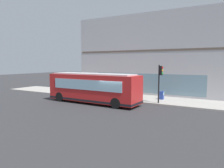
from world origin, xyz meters
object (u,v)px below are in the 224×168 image
pedestrian_walking_along_curb (129,89)px  pedestrian_near_building_entrance (107,86)px  fire_hydrant (135,92)px  traffic_light_near_corner (160,77)px  newspaper_vending_box (162,95)px  city_bus_nearside (93,88)px

pedestrian_walking_along_curb → pedestrian_near_building_entrance: bearing=63.5°
fire_hydrant → traffic_light_near_corner: bearing=-129.6°
fire_hydrant → pedestrian_near_building_entrance: bearing=84.2°
fire_hydrant → newspaper_vending_box: bearing=-108.4°
city_bus_nearside → fire_hydrant: bearing=-18.4°
pedestrian_walking_along_curb → newspaper_vending_box: bearing=-83.5°
city_bus_nearside → pedestrian_walking_along_curb: 4.87m
city_bus_nearside → fire_hydrant: city_bus_nearside is taller
fire_hydrant → pedestrian_walking_along_curb: bearing=177.0°
pedestrian_near_building_entrance → city_bus_nearside: bearing=-160.9°
traffic_light_near_corner → fire_hydrant: traffic_light_near_corner is taller
pedestrian_near_building_entrance → newspaper_vending_box: size_ratio=1.73×
fire_hydrant → city_bus_nearside: bearing=161.6°
traffic_light_near_corner → pedestrian_near_building_entrance: traffic_light_near_corner is taller
city_bus_nearside → pedestrian_near_building_entrance: bearing=19.1°
city_bus_nearside → pedestrian_near_building_entrance: size_ratio=6.50×
fire_hydrant → newspaper_vending_box: newspaper_vending_box is taller
fire_hydrant → pedestrian_near_building_entrance: pedestrian_near_building_entrance is taller
pedestrian_near_building_entrance → newspaper_vending_box: 8.17m
fire_hydrant → pedestrian_walking_along_curb: pedestrian_walking_along_curb is taller
pedestrian_walking_along_curb → newspaper_vending_box: 3.84m
traffic_light_near_corner → pedestrian_walking_along_curb: (1.80, 4.26, -1.68)m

